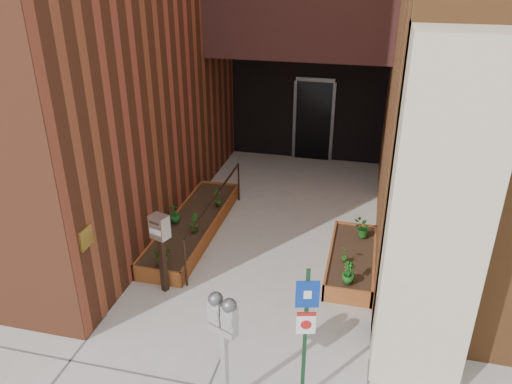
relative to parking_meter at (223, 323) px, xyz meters
The scene contains 14 objects.
ground 1.78m from the parking_meter, 103.87° to the left, with size 80.00×80.00×0.00m, color #9E9991.
planter_left 4.46m from the parking_meter, 115.35° to the left, with size 0.90×3.60×0.30m.
planter_right 3.81m from the parking_meter, 68.96° to the left, with size 0.80×2.20×0.30m.
handrail 4.11m from the parking_meter, 109.28° to the left, with size 0.04×3.34×0.90m.
parking_meter is the anchor object (origin of this frame).
sign_post 0.95m from the parking_meter, 16.88° to the left, with size 0.26×0.09×1.96m.
payment_dropbox 2.60m from the parking_meter, 129.61° to the left, with size 0.33×0.28×1.40m.
shrub_left_a 3.05m from the parking_meter, 127.71° to the left, with size 0.34×0.34×0.38m, color #285D1A.
shrub_left_b 3.93m from the parking_meter, 115.51° to the left, with size 0.19×0.19×0.35m, color #214F16.
shrub_left_c 4.36m from the parking_meter, 120.01° to the left, with size 0.21×0.21×0.38m, color #195A1D.
shrub_left_d 4.89m from the parking_meter, 108.65° to the left, with size 0.20×0.20×0.38m, color #245819.
shrub_right_a 2.92m from the parking_meter, 62.63° to the left, with size 0.21×0.21×0.37m, color #185317.
shrub_right_b 3.40m from the parking_meter, 68.72° to the left, with size 0.16×0.16×0.31m, color #29631C.
shrub_right_c 4.32m from the parking_meter, 70.05° to the left, with size 0.32×0.32×0.36m, color #195217.
Camera 1 is at (1.70, -5.42, 5.06)m, focal length 35.00 mm.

